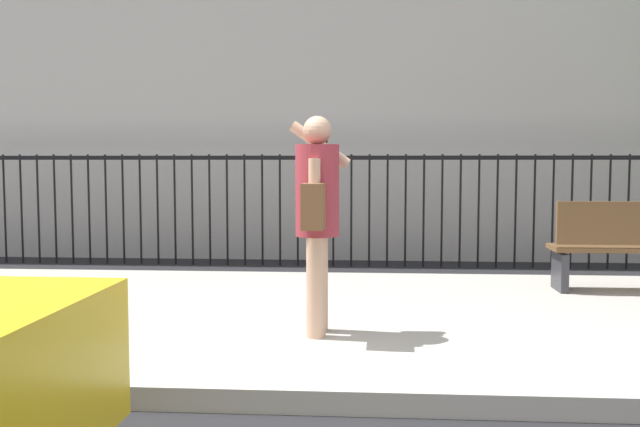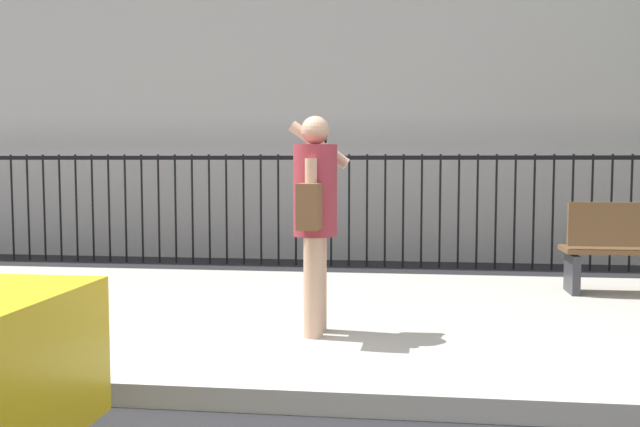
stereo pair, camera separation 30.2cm
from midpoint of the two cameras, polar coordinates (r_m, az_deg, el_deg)
name	(u,v)px [view 1 (the left image)]	position (r m, az deg, el deg)	size (l,w,h in m)	color
ground_plane	(219,413)	(4.43, -10.25, -15.72)	(60.00, 60.00, 0.00)	black
sidewalk	(270,319)	(6.48, -5.40, -8.51)	(28.00, 4.40, 0.15)	#B2ADA3
iron_fence	(307,195)	(10.00, -1.96, 1.52)	(12.03, 0.04, 1.60)	black
pedestrian_on_phone	(317,209)	(5.42, -1.85, 0.40)	(0.50, 0.65, 1.71)	tan
street_bench	(632,244)	(7.83, 23.04, -2.33)	(1.60, 0.45, 0.95)	brown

